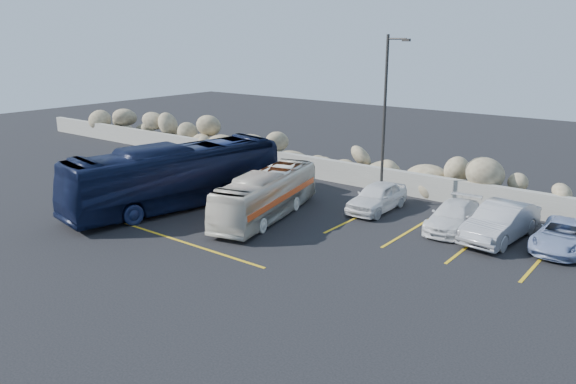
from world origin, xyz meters
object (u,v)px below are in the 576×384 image
Objects in this scene: vintage_bus at (266,195)px; car_a at (377,197)px; tour_coach at (176,176)px; car_d at (563,235)px; car_b at (500,222)px; car_c at (453,216)px; lamppost at (385,117)px.

vintage_bus reaches higher than car_a.
tour_coach is 16.87m from car_d.
vintage_bus reaches higher than car_b.
car_c is at bearing 33.46° from tour_coach.
tour_coach reaches higher than car_b.
car_a is at bearing 44.42° from tour_coach.
car_d is (8.30, -0.86, -3.74)m from lamppost.
car_a is 0.87× the size of car_b.
tour_coach reaches higher than car_a.
lamppost is at bearing 173.24° from car_d.
car_b is 1.12× the size of car_d.
car_b reaches higher than car_a.
tour_coach reaches higher than car_d.
lamppost reaches higher than tour_coach.
car_b is (9.28, 3.53, -0.31)m from vintage_bus.
lamppost reaches higher than car_a.
lamppost reaches higher than vintage_bus.
car_b is at bearing 30.17° from tour_coach.
car_b is at bearing -4.97° from car_a.
vintage_bus is at bearing -158.37° from car_c.
lamppost is 10.25m from tour_coach.
car_a is at bearing -75.72° from lamppost.
car_c is (7.29, 3.60, -0.48)m from vintage_bus.
car_c is (11.74, 4.98, -0.93)m from tour_coach.
tour_coach is 2.78× the size of car_a.
lamppost is 2.05× the size of car_a.
lamppost reaches higher than car_c.
car_d is (8.08, 0.00, -0.11)m from car_a.
car_d is at bearing 16.16° from car_b.
lamppost is 1.78× the size of car_b.
car_d is at bearing 28.90° from tour_coach.
tour_coach is (-4.45, -1.38, 0.46)m from vintage_bus.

